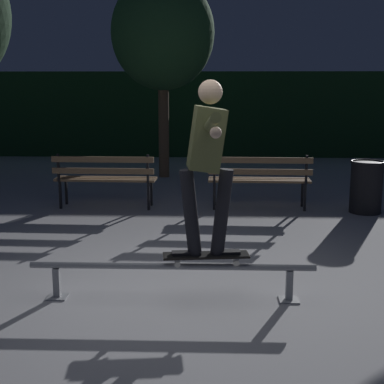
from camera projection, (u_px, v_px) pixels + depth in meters
ground_plane at (173, 298)px, 5.09m from camera, size 90.00×90.00×0.00m
hedge_backdrop at (198, 114)px, 15.15m from camera, size 24.00×1.20×2.27m
grind_rail at (172, 271)px, 5.02m from camera, size 2.61×0.18×0.34m
skateboard at (206, 256)px, 4.98m from camera, size 0.80×0.28×0.09m
skateboarder at (207, 153)px, 4.79m from camera, size 0.63×1.40×1.56m
park_bench_leftmost at (105, 175)px, 8.65m from camera, size 1.61×0.46×0.88m
park_bench_left_center at (260, 176)px, 8.57m from camera, size 1.61×0.46×0.88m
tree_behind_benches at (163, 34)px, 11.15m from camera, size 2.10×2.10×4.12m
trash_can at (366, 186)px, 8.39m from camera, size 0.52×0.52×0.80m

